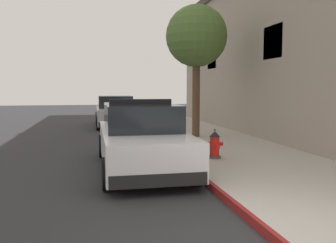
# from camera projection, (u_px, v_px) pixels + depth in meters

# --- Properties ---
(ground_plane) EXTENTS (33.87, 60.00, 0.20)m
(ground_plane) POSITION_uv_depth(u_px,v_px,m) (40.00, 144.00, 13.44)
(ground_plane) COLOR #2B2B2D
(sidewalk_pavement) EXTENTS (3.66, 60.00, 0.14)m
(sidewalk_pavement) POSITION_uv_depth(u_px,v_px,m) (196.00, 135.00, 14.63)
(sidewalk_pavement) COLOR #ADA89E
(sidewalk_pavement) RESTS_ON ground
(curb_painted_edge) EXTENTS (0.08, 60.00, 0.14)m
(curb_painted_edge) POSITION_uv_depth(u_px,v_px,m) (150.00, 136.00, 14.25)
(curb_painted_edge) COLOR maroon
(curb_painted_edge) RESTS_ON ground
(police_cruiser) EXTENTS (1.94, 4.84, 1.68)m
(police_cruiser) POSITION_uv_depth(u_px,v_px,m) (141.00, 138.00, 8.73)
(police_cruiser) COLOR white
(police_cruiser) RESTS_ON ground
(parked_car_silver_ahead) EXTENTS (1.94, 4.84, 1.56)m
(parked_car_silver_ahead) POSITION_uv_depth(u_px,v_px,m) (115.00, 112.00, 18.71)
(parked_car_silver_ahead) COLOR #B2B5BA
(parked_car_silver_ahead) RESTS_ON ground
(fire_hydrant) EXTENTS (0.44, 0.40, 0.76)m
(fire_hydrant) POSITION_uv_depth(u_px,v_px,m) (215.00, 145.00, 9.34)
(fire_hydrant) COLOR #4C4C51
(fire_hydrant) RESTS_ON sidewalk_pavement
(street_tree) EXTENTS (2.25, 2.25, 4.83)m
(street_tree) POSITION_uv_depth(u_px,v_px,m) (196.00, 37.00, 13.28)
(street_tree) COLOR brown
(street_tree) RESTS_ON sidewalk_pavement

